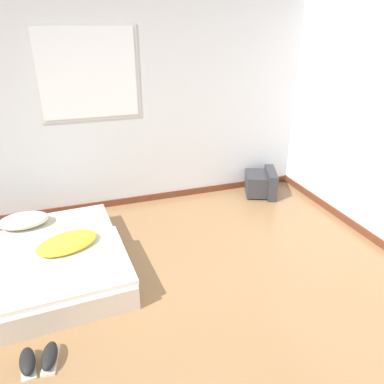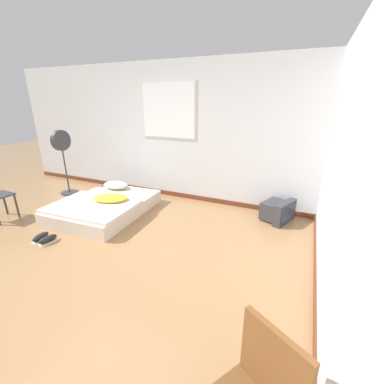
{
  "view_description": "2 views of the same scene",
  "coord_description": "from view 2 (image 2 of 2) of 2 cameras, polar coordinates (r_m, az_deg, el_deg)",
  "views": [
    {
      "loc": [
        -0.36,
        -2.02,
        2.29
      ],
      "look_at": [
        0.91,
        1.71,
        0.46
      ],
      "focal_mm": 35.0,
      "sensor_mm": 36.0,
      "label": 1
    },
    {
      "loc": [
        2.46,
        -1.88,
        1.91
      ],
      "look_at": [
        0.78,
        1.84,
        0.44
      ],
      "focal_mm": 24.0,
      "sensor_mm": 36.0,
      "label": 2
    }
  ],
  "objects": [
    {
      "name": "wall_right",
      "position": [
        2.0,
        31.99,
        -1.49
      ],
      "size": [
        0.08,
        7.56,
        2.6
      ],
      "color": "silver",
      "rests_on": "ground_plane"
    },
    {
      "name": "crt_tv",
      "position": [
        4.5,
        18.54,
        -3.98
      ],
      "size": [
        0.56,
        0.6,
        0.36
      ],
      "color": "#333338",
      "rests_on": "ground_plane"
    },
    {
      "name": "mattress_bed",
      "position": [
        4.81,
        -18.8,
        -2.85
      ],
      "size": [
        1.43,
        1.78,
        0.37
      ],
      "color": "beige",
      "rests_on": "ground_plane"
    },
    {
      "name": "wall_back",
      "position": [
        5.16,
        -4.44,
        12.89
      ],
      "size": [
        7.89,
        0.08,
        2.6
      ],
      "color": "silver",
      "rests_on": "ground_plane"
    },
    {
      "name": "standing_fan",
      "position": [
        5.96,
        -26.84,
        8.28
      ],
      "size": [
        0.36,
        0.42,
        1.34
      ],
      "color": "#333338",
      "rests_on": "ground_plane"
    },
    {
      "name": "ground_plane",
      "position": [
        3.64,
        -24.52,
        -13.88
      ],
      "size": [
        20.0,
        20.0,
        0.0
      ],
      "primitive_type": "plane",
      "color": "#997047"
    },
    {
      "name": "sneaker_pair",
      "position": [
        4.27,
        -29.98,
        -8.9
      ],
      "size": [
        0.29,
        0.27,
        0.1
      ],
      "color": "silver",
      "rests_on": "ground_plane"
    }
  ]
}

